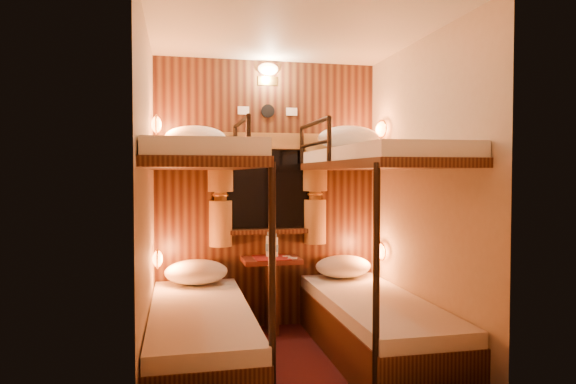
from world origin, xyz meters
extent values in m
plane|color=#370F0F|center=(0.00, 0.00, 0.00)|extent=(2.10, 2.10, 0.00)
plane|color=silver|center=(0.00, 0.00, 2.40)|extent=(2.10, 2.10, 0.00)
plane|color=#C6B293|center=(0.00, 1.05, 1.20)|extent=(2.40, 0.00, 2.40)
plane|color=#C6B293|center=(0.00, -1.05, 1.20)|extent=(2.40, 0.00, 2.40)
plane|color=#C6B293|center=(-1.00, 0.00, 1.20)|extent=(0.00, 2.40, 2.40)
plane|color=#C6B293|center=(1.00, 0.00, 1.20)|extent=(0.00, 2.40, 2.40)
cube|color=black|center=(0.00, 1.04, 1.20)|extent=(2.00, 0.03, 2.40)
cube|color=black|center=(-0.65, 0.07, 0.17)|extent=(0.70, 1.90, 0.35)
cube|color=silver|center=(-0.65, 0.07, 0.40)|extent=(0.68, 1.88, 0.10)
cube|color=black|center=(-0.65, 0.07, 1.45)|extent=(0.70, 1.90, 0.06)
cube|color=silver|center=(-0.65, 0.07, 1.53)|extent=(0.68, 1.88, 0.10)
cylinder|color=black|center=(-0.30, -0.83, 0.72)|extent=(0.04, 0.04, 1.45)
cylinder|color=black|center=(-0.30, 0.95, 1.64)|extent=(0.04, 0.04, 0.32)
cylinder|color=black|center=(-0.30, 0.10, 1.64)|extent=(0.04, 0.04, 0.32)
cylinder|color=black|center=(-0.30, 0.53, 1.80)|extent=(0.04, 0.85, 0.04)
cylinder|color=black|center=(-0.30, 0.53, 1.63)|extent=(0.03, 0.85, 0.03)
cube|color=black|center=(0.65, 0.07, 0.17)|extent=(0.70, 1.90, 0.35)
cube|color=silver|center=(0.65, 0.07, 0.40)|extent=(0.68, 1.88, 0.10)
cube|color=black|center=(0.65, 0.07, 1.45)|extent=(0.70, 1.90, 0.06)
cube|color=silver|center=(0.65, 0.07, 1.53)|extent=(0.68, 1.88, 0.10)
cylinder|color=black|center=(0.30, -0.83, 0.72)|extent=(0.04, 0.04, 1.45)
cylinder|color=black|center=(0.30, 0.95, 1.64)|extent=(0.04, 0.04, 0.32)
cylinder|color=black|center=(0.30, 0.10, 1.64)|extent=(0.04, 0.04, 0.32)
cylinder|color=black|center=(0.30, 0.53, 1.80)|extent=(0.04, 0.85, 0.04)
cylinder|color=black|center=(0.30, 0.53, 1.63)|extent=(0.03, 0.85, 0.03)
cube|color=black|center=(0.00, 1.02, 1.25)|extent=(0.98, 0.02, 0.78)
cube|color=black|center=(0.00, 1.01, 1.25)|extent=(0.90, 0.01, 0.70)
cube|color=black|center=(0.00, 0.97, 0.87)|extent=(1.00, 0.12, 0.04)
cube|color=olive|center=(0.00, 0.98, 1.68)|extent=(1.10, 0.06, 0.14)
cylinder|color=olive|center=(-0.43, 0.97, 1.43)|extent=(0.22, 0.22, 0.40)
cylinder|color=olive|center=(-0.43, 0.97, 1.20)|extent=(0.11, 0.11, 0.12)
cylinder|color=olive|center=(-0.43, 0.97, 0.95)|extent=(0.20, 0.20, 0.40)
torus|color=#C28E39|center=(-0.43, 0.97, 1.20)|extent=(0.14, 0.14, 0.02)
cylinder|color=olive|center=(0.43, 0.97, 1.43)|extent=(0.22, 0.22, 0.40)
cylinder|color=olive|center=(0.43, 0.97, 1.20)|extent=(0.11, 0.11, 0.12)
cylinder|color=olive|center=(0.43, 0.97, 0.95)|extent=(0.20, 0.20, 0.40)
torus|color=#C28E39|center=(0.43, 0.97, 1.20)|extent=(0.14, 0.14, 0.02)
cylinder|color=black|center=(0.00, 1.02, 1.95)|extent=(0.12, 0.02, 0.12)
cube|color=silver|center=(-0.22, 1.02, 1.95)|extent=(0.10, 0.01, 0.07)
cube|color=silver|center=(0.22, 1.02, 1.95)|extent=(0.10, 0.01, 0.07)
cube|color=#C28E39|center=(0.00, 1.02, 2.22)|extent=(0.18, 0.01, 0.08)
ellipsoid|color=#FFCC8C|center=(0.00, 1.00, 2.32)|extent=(0.18, 0.09, 0.11)
ellipsoid|color=orange|center=(-0.96, 0.70, 0.70)|extent=(0.08, 0.20, 0.13)
torus|color=#C28E39|center=(-0.96, 0.70, 0.70)|extent=(0.02, 0.17, 0.17)
ellipsoid|color=orange|center=(-0.96, 0.70, 1.78)|extent=(0.08, 0.20, 0.13)
torus|color=#C28E39|center=(-0.96, 0.70, 1.78)|extent=(0.02, 0.17, 0.17)
ellipsoid|color=orange|center=(0.96, 0.70, 0.70)|extent=(0.08, 0.20, 0.13)
torus|color=#C28E39|center=(0.96, 0.70, 0.70)|extent=(0.02, 0.17, 0.17)
ellipsoid|color=orange|center=(0.96, 0.70, 1.78)|extent=(0.08, 0.20, 0.13)
torus|color=#C28E39|center=(0.96, 0.70, 1.78)|extent=(0.02, 0.17, 0.17)
cube|color=#5B2115|center=(0.00, 0.85, 0.63)|extent=(0.50, 0.34, 0.04)
cube|color=black|center=(0.00, 0.85, 0.30)|extent=(0.08, 0.30, 0.61)
cube|color=maroon|center=(0.00, 0.85, 0.65)|extent=(0.30, 0.34, 0.01)
cylinder|color=#99BFE5|center=(0.04, 0.89, 0.74)|extent=(0.06, 0.06, 0.18)
cylinder|color=#3D71B7|center=(0.04, 0.89, 0.73)|extent=(0.06, 0.06, 0.06)
cylinder|color=#3D71B7|center=(0.04, 0.89, 0.84)|extent=(0.03, 0.03, 0.03)
cylinder|color=#99BFE5|center=(-0.01, 0.91, 0.74)|extent=(0.06, 0.06, 0.19)
cylinder|color=#3D71B7|center=(-0.01, 0.91, 0.73)|extent=(0.06, 0.06, 0.07)
cylinder|color=#3D71B7|center=(-0.01, 0.91, 0.86)|extent=(0.03, 0.03, 0.03)
cube|color=silver|center=(0.17, 0.78, 0.65)|extent=(0.10, 0.08, 0.01)
cube|color=silver|center=(0.14, 0.89, 0.65)|extent=(0.07, 0.06, 0.01)
ellipsoid|color=white|center=(-0.65, 0.80, 0.56)|extent=(0.53, 0.38, 0.21)
ellipsoid|color=white|center=(0.65, 0.82, 0.56)|extent=(0.51, 0.36, 0.20)
ellipsoid|color=white|center=(-0.65, 0.77, 1.69)|extent=(0.50, 0.36, 0.20)
ellipsoid|color=white|center=(0.65, 0.68, 1.69)|extent=(0.54, 0.39, 0.21)
camera|label=1|loc=(-0.80, -3.55, 1.38)|focal=32.00mm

